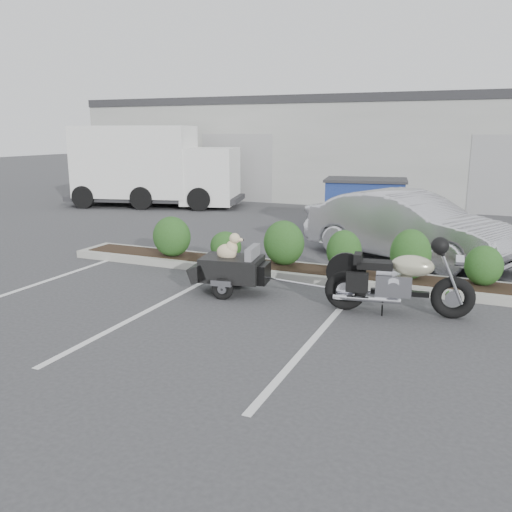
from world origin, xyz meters
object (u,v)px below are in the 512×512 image
at_px(sedan, 407,227).
at_px(delivery_truck, 154,168).
at_px(motorcycle, 398,282).
at_px(pet_trailer, 231,267).
at_px(dumpster, 365,204).

bearing_deg(sedan, delivery_truck, 84.35).
xyz_separation_m(motorcycle, sedan, (-0.40, 3.64, 0.23)).
bearing_deg(pet_trailer, dumpster, 74.66).
height_order(pet_trailer, delivery_truck, delivery_truck).
bearing_deg(delivery_truck, pet_trailer, -64.74).
xyz_separation_m(dumpster, delivery_truck, (-8.18, 1.98, 0.66)).
height_order(motorcycle, pet_trailer, motorcycle).
distance_m(motorcycle, dumpster, 7.13).
bearing_deg(dumpster, motorcycle, -83.42).
bearing_deg(pet_trailer, delivery_truck, 121.29).
bearing_deg(delivery_truck, sedan, -42.70).
bearing_deg(delivery_truck, dumpster, -28.36).
bearing_deg(motorcycle, sedan, 87.61).
xyz_separation_m(pet_trailer, sedan, (2.38, 3.62, 0.29)).
bearing_deg(dumpster, sedan, -73.25).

